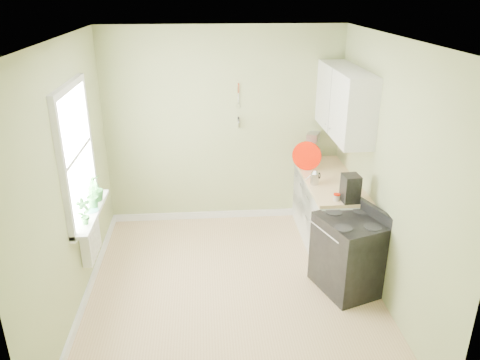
{
  "coord_description": "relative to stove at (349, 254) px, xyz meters",
  "views": [
    {
      "loc": [
        -0.27,
        -4.33,
        3.14
      ],
      "look_at": [
        0.12,
        0.55,
        1.1
      ],
      "focal_mm": 35.0,
      "sensor_mm": 36.0,
      "label": 1
    }
  ],
  "objects": [
    {
      "name": "stove",
      "position": [
        0.0,
        0.0,
        0.0
      ],
      "size": [
        0.81,
        0.85,
        0.97
      ],
      "color": "black",
      "rests_on": "floor"
    },
    {
      "name": "upper_cabinets",
      "position": [
        0.15,
        1.13,
        1.42
      ],
      "size": [
        0.35,
        1.4,
        0.8
      ],
      "primitive_type": "cube",
      "color": "white",
      "rests_on": "wall_right"
    },
    {
      "name": "ceiling",
      "position": [
        -1.28,
        0.03,
        2.28
      ],
      "size": [
        3.2,
        3.6,
        0.02
      ],
      "primitive_type": "cube",
      "color": "white",
      "rests_on": "wall_back"
    },
    {
      "name": "stand_mixer",
      "position": [
        -0.04,
        1.77,
        0.65
      ],
      "size": [
        0.32,
        0.38,
        0.41
      ],
      "color": "#B2B2B7",
      "rests_on": "countertop"
    },
    {
      "name": "wall_left",
      "position": [
        -2.89,
        0.03,
        0.92
      ],
      "size": [
        0.02,
        3.6,
        2.7
      ],
      "primitive_type": "cube",
      "color": "#AEB77D",
      "rests_on": "floor"
    },
    {
      "name": "wall_back",
      "position": [
        -1.28,
        1.84,
        0.92
      ],
      "size": [
        3.2,
        0.02,
        2.7
      ],
      "primitive_type": "cube",
      "color": "#AEB77D",
      "rests_on": "floor"
    },
    {
      "name": "wall_right",
      "position": [
        0.33,
        0.03,
        0.92
      ],
      "size": [
        0.02,
        3.6,
        2.7
      ],
      "primitive_type": "cube",
      "color": "#AEB77D",
      "rests_on": "floor"
    },
    {
      "name": "base_cabinets",
      "position": [
        0.02,
        1.03,
        0.0
      ],
      "size": [
        0.6,
        1.6,
        0.87
      ],
      "primitive_type": "cube",
      "color": "white",
      "rests_on": "floor"
    },
    {
      "name": "plant_c",
      "position": [
        -2.78,
        0.6,
        0.62
      ],
      "size": [
        0.24,
        0.24,
        0.31
      ],
      "primitive_type": "imported",
      "rotation": [
        0.0,
        0.0,
        4.18
      ],
      "color": "#327934",
      "rests_on": "window_sill"
    },
    {
      "name": "kettle",
      "position": [
        -0.23,
        0.84,
        0.57
      ],
      "size": [
        0.17,
        0.1,
        0.18
      ],
      "color": "silver",
      "rests_on": "countertop"
    },
    {
      "name": "plant_b",
      "position": [
        -2.78,
        0.43,
        0.62
      ],
      "size": [
        0.18,
        0.2,
        0.3
      ],
      "primitive_type": "imported",
      "rotation": [
        0.0,
        0.0,
        1.92
      ],
      "color": "#327934",
      "rests_on": "window_sill"
    },
    {
      "name": "wall_utensils",
      "position": [
        -1.08,
        1.81,
        1.13
      ],
      "size": [
        0.02,
        0.14,
        0.58
      ],
      "color": "beige",
      "rests_on": "wall_back"
    },
    {
      "name": "window",
      "position": [
        -2.86,
        0.33,
        1.12
      ],
      "size": [
        0.06,
        1.14,
        1.44
      ],
      "color": "white",
      "rests_on": "wall_left"
    },
    {
      "name": "window_sill",
      "position": [
        -2.79,
        0.33,
        0.45
      ],
      "size": [
        0.18,
        1.14,
        0.04
      ],
      "primitive_type": "cube",
      "color": "white",
      "rests_on": "wall_left"
    },
    {
      "name": "radiator",
      "position": [
        -2.82,
        0.28,
        0.12
      ],
      "size": [
        0.12,
        0.5,
        0.35
      ],
      "primitive_type": "cube",
      "color": "white",
      "rests_on": "wall_left"
    },
    {
      "name": "jar",
      "position": [
        -0.09,
        0.35,
        0.52
      ],
      "size": [
        0.07,
        0.07,
        0.08
      ],
      "color": "#B6A290",
      "rests_on": "countertop"
    },
    {
      "name": "red_tray",
      "position": [
        -0.23,
        1.32,
        0.67
      ],
      "size": [
        0.37,
        0.21,
        0.38
      ],
      "primitive_type": "cylinder",
      "rotation": [
        1.45,
        0.0,
        -0.42
      ],
      "color": "red",
      "rests_on": "countertop"
    },
    {
      "name": "countertop",
      "position": [
        0.01,
        1.03,
        0.46
      ],
      "size": [
        0.64,
        1.6,
        0.04
      ],
      "primitive_type": "cube",
      "color": "beige",
      "rests_on": "base_cabinets"
    },
    {
      "name": "plant_a",
      "position": [
        -2.78,
        0.02,
        0.61
      ],
      "size": [
        0.18,
        0.17,
        0.29
      ],
      "primitive_type": "imported",
      "rotation": [
        0.0,
        0.0,
        0.55
      ],
      "color": "#327934",
      "rests_on": "window_sill"
    },
    {
      "name": "floor",
      "position": [
        -1.28,
        0.03,
        -0.44
      ],
      "size": [
        3.2,
        3.6,
        0.02
      ],
      "primitive_type": "cube",
      "color": "tan",
      "rests_on": "ground"
    },
    {
      "name": "coffee_maker",
      "position": [
        0.05,
        0.33,
        0.63
      ],
      "size": [
        0.19,
        0.21,
        0.31
      ],
      "color": "black",
      "rests_on": "countertop"
    }
  ]
}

